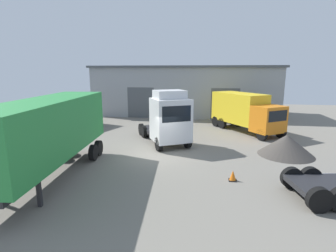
# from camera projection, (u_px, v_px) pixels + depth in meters

# --- Properties ---
(ground_plane) EXTENTS (60.00, 60.00, 0.00)m
(ground_plane) POSITION_uv_depth(u_px,v_px,m) (160.00, 157.00, 17.15)
(ground_plane) COLOR slate
(warehouse_building) EXTENTS (22.79, 8.36, 6.11)m
(warehouse_building) POSITION_uv_depth(u_px,v_px,m) (185.00, 90.00, 33.85)
(warehouse_building) COLOR #93999E
(warehouse_building) RESTS_ON ground_plane
(tractor_unit_white) EXTENTS (5.09, 6.49, 4.16)m
(tractor_unit_white) POSITION_uv_depth(u_px,v_px,m) (169.00, 120.00, 19.37)
(tractor_unit_white) COLOR silver
(tractor_unit_white) RESTS_ON ground_plane
(container_trailer_green) EXTENTS (3.39, 9.91, 4.16)m
(container_trailer_green) POSITION_uv_depth(u_px,v_px,m) (49.00, 130.00, 13.06)
(container_trailer_green) COLOR #28843D
(container_trailer_green) RESTS_ON ground_plane
(box_truck_orange) EXTENTS (6.12, 7.34, 3.47)m
(box_truck_orange) POSITION_uv_depth(u_px,v_px,m) (245.00, 110.00, 24.07)
(box_truck_orange) COLOR orange
(box_truck_orange) RESTS_ON ground_plane
(delivery_van_black) EXTENTS (3.58, 5.98, 2.86)m
(delivery_van_black) POSITION_uv_depth(u_px,v_px,m) (73.00, 112.00, 25.53)
(delivery_van_black) COLOR black
(delivery_van_black) RESTS_ON ground_plane
(gravel_pile) EXTENTS (3.61, 3.61, 1.40)m
(gravel_pile) POSITION_uv_depth(u_px,v_px,m) (286.00, 145.00, 17.38)
(gravel_pile) COLOR #423D38
(gravel_pile) RESTS_ON ground_plane
(traffic_cone) EXTENTS (0.40, 0.40, 0.55)m
(traffic_cone) POSITION_uv_depth(u_px,v_px,m) (233.00, 176.00, 13.40)
(traffic_cone) COLOR black
(traffic_cone) RESTS_ON ground_plane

